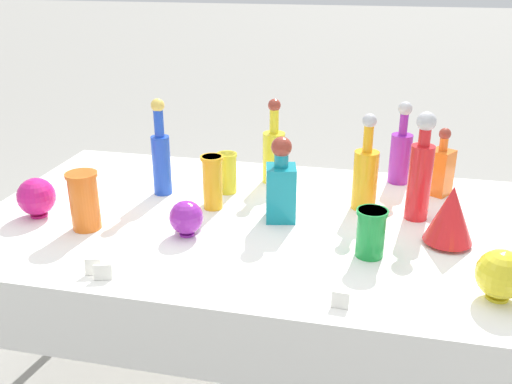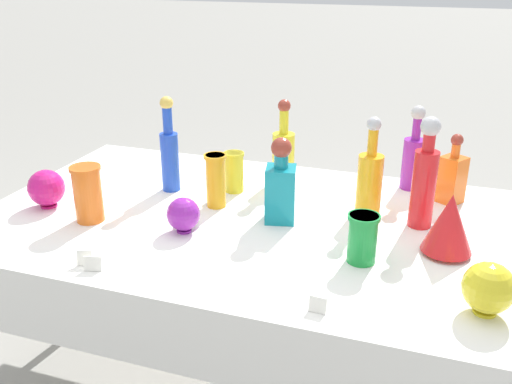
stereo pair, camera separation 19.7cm
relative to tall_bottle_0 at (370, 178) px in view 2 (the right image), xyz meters
name	(u,v)px [view 2 (the right image)]	position (x,y,z in m)	size (l,w,h in m)	color
display_table	(253,234)	(-0.36, -0.21, -0.18)	(1.94, 1.14, 0.76)	white
tall_bottle_0	(370,178)	(0.00, 0.00, 0.00)	(0.09, 0.09, 0.35)	orange
tall_bottle_1	(413,157)	(0.13, 0.29, 0.00)	(0.09, 0.09, 0.33)	purple
tall_bottle_2	(424,179)	(0.19, -0.05, 0.04)	(0.08, 0.08, 0.38)	red
tall_bottle_3	(169,153)	(-0.77, -0.03, 0.02)	(0.07, 0.07, 0.37)	blue
tall_bottle_4	(283,153)	(-0.37, 0.19, 0.00)	(0.09, 0.09, 0.34)	yellow
square_decanter_0	(452,176)	(0.28, 0.20, -0.03)	(0.11, 0.11, 0.26)	orange
square_decanter_1	(281,186)	(-0.28, -0.16, 0.00)	(0.12, 0.12, 0.30)	teal
slender_vase_0	(234,171)	(-0.53, 0.04, -0.05)	(0.08, 0.08, 0.16)	yellow
slender_vase_1	(363,237)	(0.04, -0.37, -0.05)	(0.10, 0.10, 0.15)	#198C38
slender_vase_2	(216,179)	(-0.54, -0.12, -0.02)	(0.08, 0.08, 0.20)	orange
slender_vase_3	(88,192)	(-0.91, -0.38, -0.03)	(0.11, 0.11, 0.20)	orange
fluted_vase_0	(449,223)	(0.28, -0.23, -0.03)	(0.15, 0.15, 0.20)	red
round_bowl_0	(489,288)	(0.38, -0.53, -0.06)	(0.13, 0.13, 0.14)	yellow
round_bowl_1	(183,214)	(-0.56, -0.35, -0.07)	(0.11, 0.11, 0.12)	purple
round_bowl_2	(46,188)	(-1.12, -0.33, -0.06)	(0.13, 0.13, 0.14)	#C61972
price_tag_left	(318,305)	(-0.03, -0.67, -0.11)	(0.05, 0.01, 0.04)	white
price_tag_center	(93,264)	(-0.70, -0.67, -0.11)	(0.05, 0.01, 0.04)	white
price_tag_right	(85,258)	(-0.74, -0.65, -0.11)	(0.05, 0.01, 0.05)	white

